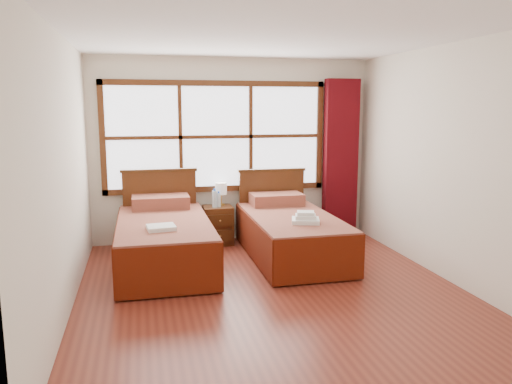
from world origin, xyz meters
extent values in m
plane|color=maroon|center=(0.00, 0.00, 0.00)|extent=(4.50, 4.50, 0.00)
plane|color=white|center=(0.00, 0.00, 2.60)|extent=(4.50, 4.50, 0.00)
plane|color=silver|center=(0.00, 2.25, 1.30)|extent=(4.00, 0.00, 4.00)
plane|color=silver|center=(-2.00, 0.00, 1.30)|extent=(0.00, 4.50, 4.50)
plane|color=silver|center=(2.00, 0.00, 1.30)|extent=(0.00, 4.50, 4.50)
cube|color=white|center=(-0.25, 2.22, 1.50)|extent=(3.00, 0.02, 1.40)
cube|color=#4B2510|center=(-0.25, 2.20, 0.76)|extent=(3.16, 0.06, 0.08)
cube|color=#4B2510|center=(-0.25, 2.20, 2.24)|extent=(3.16, 0.06, 0.08)
cube|color=#4B2510|center=(-1.79, 2.20, 1.50)|extent=(0.08, 0.06, 1.56)
cube|color=#4B2510|center=(1.29, 2.20, 1.50)|extent=(0.08, 0.06, 1.56)
cube|color=#4B2510|center=(-0.75, 2.20, 1.50)|extent=(0.05, 0.05, 1.40)
cube|color=#4B2510|center=(0.25, 2.20, 1.50)|extent=(0.05, 0.05, 1.40)
cube|color=#4B2510|center=(-0.25, 2.20, 1.50)|extent=(3.00, 0.05, 0.05)
cube|color=#58080F|center=(1.60, 2.11, 1.17)|extent=(0.50, 0.16, 2.30)
cube|color=#3F220D|center=(-1.06, 1.13, 0.16)|extent=(0.96, 1.92, 0.31)
cube|color=#5F0D10|center=(-1.06, 1.13, 0.44)|extent=(1.07, 2.13, 0.26)
cube|color=#621C0A|center=(-1.60, 1.13, 0.29)|extent=(0.03, 2.13, 0.53)
cube|color=#621C0A|center=(-0.52, 1.13, 0.29)|extent=(0.03, 2.13, 0.53)
cube|color=#621C0A|center=(-1.06, 0.07, 0.29)|extent=(1.07, 0.03, 0.53)
cube|color=#5F0D10|center=(-1.06, 1.90, 0.66)|extent=(0.75, 0.44, 0.17)
cube|color=#4B2510|center=(-1.06, 2.14, 0.52)|extent=(1.00, 0.06, 1.04)
cube|color=#3F220D|center=(-1.06, 2.14, 1.05)|extent=(1.04, 0.08, 0.04)
cube|color=#3F220D|center=(0.55, 1.13, 0.15)|extent=(0.92, 1.84, 0.30)
cube|color=#5F0D10|center=(0.55, 1.13, 0.43)|extent=(1.03, 2.05, 0.25)
cube|color=#621C0A|center=(0.03, 1.13, 0.28)|extent=(0.03, 2.05, 0.51)
cube|color=#621C0A|center=(1.07, 1.13, 0.28)|extent=(0.03, 2.05, 0.51)
cube|color=#621C0A|center=(0.55, 0.11, 0.28)|extent=(1.03, 0.03, 0.51)
cube|color=#5F0D10|center=(0.55, 1.87, 0.63)|extent=(0.72, 0.42, 0.16)
cube|color=#4B2510|center=(0.55, 2.14, 0.50)|extent=(0.96, 0.06, 1.00)
cube|color=#3F220D|center=(0.55, 2.14, 1.01)|extent=(1.00, 0.08, 0.04)
cube|color=#4B2510|center=(-0.27, 2.00, 0.27)|extent=(0.40, 0.36, 0.54)
cube|color=#3F220D|center=(-0.27, 1.81, 0.16)|extent=(0.36, 0.02, 0.16)
cube|color=#3F220D|center=(-0.27, 1.81, 0.38)|extent=(0.36, 0.02, 0.16)
sphere|color=#B1853B|center=(-0.27, 1.79, 0.16)|extent=(0.03, 0.03, 0.03)
sphere|color=#B1853B|center=(-0.27, 1.79, 0.38)|extent=(0.03, 0.03, 0.03)
cube|color=white|center=(-1.11, 0.67, 0.60)|extent=(0.33, 0.30, 0.05)
cube|color=white|center=(0.59, 0.72, 0.58)|extent=(0.39, 0.36, 0.05)
cube|color=white|center=(0.59, 0.72, 0.62)|extent=(0.29, 0.27, 0.05)
cube|color=white|center=(0.59, 0.72, 0.67)|extent=(0.24, 0.22, 0.04)
cylinder|color=gold|center=(-0.21, 2.10, 0.55)|extent=(0.10, 0.10, 0.02)
cylinder|color=gold|center=(-0.21, 2.10, 0.62)|extent=(0.02, 0.02, 0.14)
cylinder|color=white|center=(-0.21, 2.10, 0.78)|extent=(0.16, 0.16, 0.16)
cylinder|color=#BDDFF3|center=(-0.32, 1.95, 0.66)|extent=(0.07, 0.07, 0.23)
cylinder|color=blue|center=(-0.32, 1.95, 0.79)|extent=(0.03, 0.03, 0.03)
cylinder|color=#BDDFF3|center=(-0.26, 1.96, 0.64)|extent=(0.06, 0.06, 0.20)
cylinder|color=blue|center=(-0.26, 1.96, 0.75)|extent=(0.03, 0.03, 0.03)
camera|label=1|loc=(-1.30, -4.81, 1.92)|focal=35.00mm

